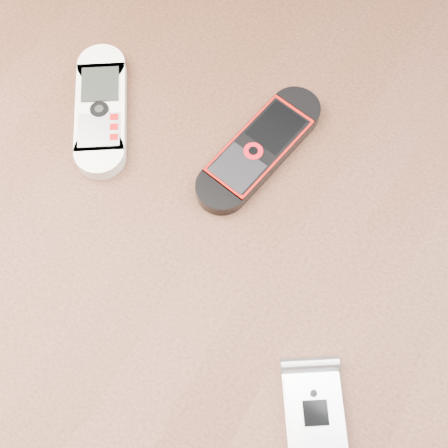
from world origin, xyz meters
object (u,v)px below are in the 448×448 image
at_px(table, 220,264).
at_px(motorola_razr, 315,417).
at_px(nokia_white, 101,109).
at_px(nokia_black_red, 259,148).

distance_m(table, motorola_razr, 0.22).
distance_m(nokia_white, nokia_black_red, 0.16).
relative_size(nokia_white, nokia_black_red, 0.92).
distance_m(table, nokia_black_red, 0.14).
distance_m(table, nokia_white, 0.20).
relative_size(nokia_white, motorola_razr, 1.60).
distance_m(nokia_black_red, motorola_razr, 0.25).
height_order(nokia_white, motorola_razr, nokia_white).
xyz_separation_m(nokia_white, motorola_razr, (0.32, -0.14, -0.00)).
bearing_deg(nokia_white, nokia_black_red, -19.12).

